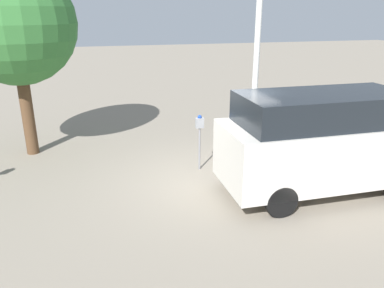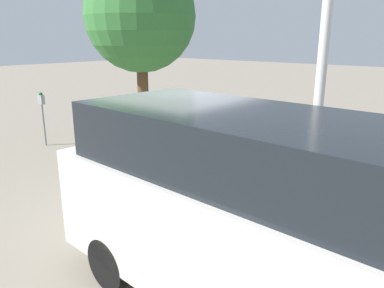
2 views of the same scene
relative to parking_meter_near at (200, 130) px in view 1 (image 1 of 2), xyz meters
The scene contains 5 objects.
ground_plane 1.24m from the parking_meter_near, 89.36° to the right, with size 80.00×80.00×0.00m, color gray.
parking_meter_near is the anchor object (origin of this frame).
lamp_post 2.14m from the parking_meter_near, 23.73° to the left, with size 0.44×0.44×5.40m.
parked_van 3.02m from the parking_meter_near, 40.55° to the right, with size 4.67×1.97×2.30m.
street_tree 5.61m from the parking_meter_near, 150.17° to the left, with size 3.23×3.23×5.24m.
Camera 1 is at (-2.70, -8.11, 3.91)m, focal length 35.00 mm.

